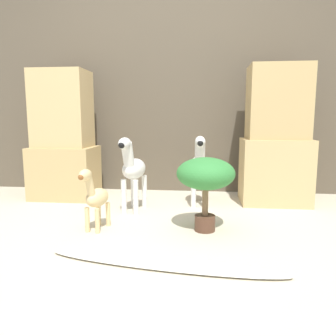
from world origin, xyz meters
TOP-DOWN VIEW (x-y plane):
  - ground_plane at (0.00, 0.00)m, footprint 14.00×14.00m
  - wall_back at (0.00, 1.65)m, footprint 6.40×0.08m
  - rock_pillar_left at (-1.06, 1.17)m, footprint 0.63×0.47m
  - rock_pillar_right at (1.06, 1.17)m, footprint 0.63×0.47m
  - zebra_right at (0.33, 0.99)m, footprint 0.19×0.48m
  - zebra_left at (-0.24, 0.71)m, footprint 0.23×0.49m
  - giraffe_figurine at (-0.41, 0.21)m, footprint 0.18×0.36m
  - potted_palm_front at (0.38, 0.28)m, footprint 0.42×0.42m
  - surfboard at (0.14, -0.33)m, footprint 1.39×0.38m

SIDE VIEW (x-z plane):
  - ground_plane at x=0.00m, z-range 0.00..0.00m
  - surfboard at x=0.14m, z-range -0.02..0.05m
  - giraffe_figurine at x=-0.41m, z-range 0.02..0.49m
  - zebra_right at x=0.33m, z-range 0.05..0.72m
  - zebra_left at x=-0.24m, z-range 0.05..0.72m
  - potted_palm_front at x=0.38m, z-range 0.13..0.67m
  - rock_pillar_left at x=-1.06m, z-range -0.05..1.24m
  - rock_pillar_right at x=1.06m, z-range -0.05..1.26m
  - wall_back at x=0.00m, z-range 0.00..2.20m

